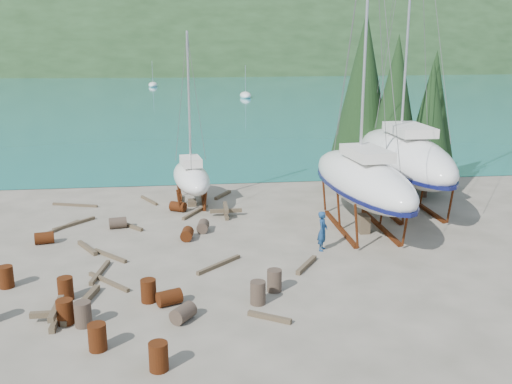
{
  "coord_description": "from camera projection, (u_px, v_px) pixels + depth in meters",
  "views": [
    {
      "loc": [
        -0.76,
        -23.17,
        9.36
      ],
      "look_at": [
        2.45,
        3.0,
        2.51
      ],
      "focal_mm": 40.0,
      "sensor_mm": 36.0,
      "label": 1
    }
  ],
  "objects": [
    {
      "name": "far_house_right",
      "position": [
        268.0,
        62.0,
        210.03
      ],
      "size": [
        6.6,
        5.6,
        5.6
      ],
      "color": "beige",
      "rests_on": "ground"
    },
    {
      "name": "timber_pile_aft",
      "position": [
        226.0,
        211.0,
        31.95
      ],
      "size": [
        1.8,
        1.8,
        0.6
      ],
      "color": "brown",
      "rests_on": "ground"
    },
    {
      "name": "large_sailboat_near",
      "position": [
        362.0,
        179.0,
        29.08
      ],
      "size": [
        4.1,
        10.82,
        16.67
      ],
      "rotation": [
        0.0,
        0.0,
        0.1
      ],
      "color": "white",
      "rests_on": "ground"
    },
    {
      "name": "timber_16",
      "position": [
        81.0,
        305.0,
        20.86
      ],
      "size": [
        0.93,
        3.06,
        0.23
      ],
      "primitive_type": "cube",
      "rotation": [
        0.0,
        0.0,
        2.91
      ],
      "color": "brown",
      "rests_on": "ground"
    },
    {
      "name": "cypress_mid_right",
      "position": [
        430.0,
        119.0,
        34.72
      ],
      "size": [
        3.06,
        3.06,
        8.5
      ],
      "color": "black",
      "rests_on": "ground"
    },
    {
      "name": "drum_8",
      "position": [
        6.0,
        277.0,
        22.52
      ],
      "size": [
        0.58,
        0.58,
        0.88
      ],
      "primitive_type": "cylinder",
      "color": "#622510",
      "rests_on": "ground"
    },
    {
      "name": "far_house_center",
      "position": [
        130.0,
        63.0,
        204.12
      ],
      "size": [
        6.6,
        5.6,
        5.6
      ],
      "color": "beige",
      "rests_on": "ground"
    },
    {
      "name": "bay_water",
      "position": [
        186.0,
        61.0,
        327.3
      ],
      "size": [
        700.0,
        700.0,
        0.0
      ],
      "primitive_type": "plane",
      "color": "#1B7087",
      "rests_on": "ground"
    },
    {
      "name": "far_hill",
      "position": [
        186.0,
        61.0,
        332.1
      ],
      "size": [
        800.0,
        360.0,
        110.0
      ],
      "primitive_type": "ellipsoid",
      "color": "#20361B",
      "rests_on": "ground"
    },
    {
      "name": "drum_17",
      "position": [
        274.0,
        280.0,
        22.18
      ],
      "size": [
        0.58,
        0.58,
        0.88
      ],
      "primitive_type": "cylinder",
      "color": "#2D2823",
      "rests_on": "ground"
    },
    {
      "name": "drum_5",
      "position": [
        258.0,
        293.0,
        21.1
      ],
      "size": [
        0.58,
        0.58,
        0.88
      ],
      "primitive_type": "cylinder",
      "color": "#2D2823",
      "rests_on": "ground"
    },
    {
      "name": "timber_1",
      "position": [
        306.0,
        265.0,
        24.66
      ],
      "size": [
        1.27,
        1.82,
        0.19
      ],
      "primitive_type": "cube",
      "rotation": [
        0.0,
        0.0,
        2.57
      ],
      "color": "brown",
      "rests_on": "ground"
    },
    {
      "name": "drum_10",
      "position": [
        65.0,
        312.0,
        19.58
      ],
      "size": [
        0.58,
        0.58,
        0.88
      ],
      "primitive_type": "cylinder",
      "color": "#622510",
      "rests_on": "ground"
    },
    {
      "name": "timber_pile_fore",
      "position": [
        57.0,
        314.0,
        19.75
      ],
      "size": [
        1.8,
        1.8,
        0.6
      ],
      "color": "brown",
      "rests_on": "ground"
    },
    {
      "name": "timber_15",
      "position": [
        59.0,
        229.0,
        29.55
      ],
      "size": [
        1.65,
        2.63,
        0.15
      ],
      "primitive_type": "cube",
      "rotation": [
        0.0,
        0.0,
        2.6
      ],
      "color": "brown",
      "rests_on": "ground"
    },
    {
      "name": "timber_3",
      "position": [
        109.0,
        282.0,
        22.96
      ],
      "size": [
        1.86,
        2.05,
        0.15
      ],
      "primitive_type": "cube",
      "rotation": [
        0.0,
        0.0,
        0.73
      ],
      "color": "brown",
      "rests_on": "ground"
    },
    {
      "name": "timber_10",
      "position": [
        195.0,
        212.0,
        32.45
      ],
      "size": [
        1.52,
        2.55,
        0.16
      ],
      "primitive_type": "cube",
      "rotation": [
        0.0,
        0.0,
        2.63
      ],
      "color": "brown",
      "rests_on": "ground"
    },
    {
      "name": "timber_8",
      "position": [
        87.0,
        248.0,
        26.73
      ],
      "size": [
        1.18,
        1.84,
        0.19
      ],
      "primitive_type": "cube",
      "rotation": [
        0.0,
        0.0,
        0.53
      ],
      "color": "brown",
      "rests_on": "ground"
    },
    {
      "name": "moored_boat_mid",
      "position": [
        245.0,
        96.0,
        102.64
      ],
      "size": [
        2.0,
        5.0,
        6.05
      ],
      "color": "white",
      "rests_on": "ground"
    },
    {
      "name": "timber_5",
      "position": [
        219.0,
        265.0,
        24.73
      ],
      "size": [
        2.01,
        1.93,
        0.16
      ],
      "primitive_type": "cube",
      "rotation": [
        0.0,
        0.0,
        2.33
      ],
      "color": "brown",
      "rests_on": "ground"
    },
    {
      "name": "large_sailboat_far",
      "position": [
        404.0,
        156.0,
        32.87
      ],
      "size": [
        3.5,
        11.99,
        18.95
      ],
      "rotation": [
        0.0,
        0.0,
        0.0
      ],
      "color": "white",
      "rests_on": "ground"
    },
    {
      "name": "timber_17",
      "position": [
        74.0,
        224.0,
        30.37
      ],
      "size": [
        1.89,
        2.09,
        0.16
      ],
      "primitive_type": "cube",
      "rotation": [
        0.0,
        0.0,
        2.41
      ],
      "color": "brown",
      "rests_on": "ground"
    },
    {
      "name": "drum_14",
      "position": [
        148.0,
        291.0,
        21.27
      ],
      "size": [
        0.58,
        0.58,
        0.88
      ],
      "primitive_type": "cylinder",
      "color": "#622510",
      "rests_on": "ground"
    },
    {
      "name": "drum_12",
      "position": [
        169.0,
        298.0,
        21.04
      ],
      "size": [
        1.04,
        0.88,
        0.58
      ],
      "primitive_type": "cylinder",
      "rotation": [
        1.57,
        0.0,
        1.98
      ],
      "color": "#622510",
      "rests_on": "ground"
    },
    {
      "name": "timber_7",
      "position": [
        269.0,
        317.0,
        19.96
      ],
      "size": [
        1.48,
        1.01,
        0.17
      ],
      "primitive_type": "cube",
      "rotation": [
        0.0,
        0.0,
        1.01
      ],
      "color": "brown",
      "rests_on": "ground"
    },
    {
      "name": "drum_11",
      "position": [
        203.0,
        226.0,
        29.27
      ],
      "size": [
        0.7,
        0.95,
        0.58
      ],
      "primitive_type": "cylinder",
      "rotation": [
        1.57,
        0.0,
        3.0
      ],
      "color": "#2D2823",
      "rests_on": "ground"
    },
    {
      "name": "drum_13",
      "position": [
        66.0,
        289.0,
        21.45
      ],
      "size": [
        0.58,
        0.58,
        0.88
      ],
      "primitive_type": "cylinder",
      "color": "#622510",
      "rests_on": "ground"
    },
    {
      "name": "cypress_near_right",
      "position": [
        395.0,
        102.0,
        36.25
      ],
      "size": [
        3.6,
        3.6,
        10.0
      ],
      "color": "black",
      "rests_on": "ground"
    },
    {
      "name": "timber_12",
      "position": [
        100.0,
        272.0,
        23.89
      ],
      "size": [
        0.56,
        2.42,
        0.17
      ],
      "primitive_type": "cube",
      "rotation": [
        0.0,
        0.0,
        2.98
      ],
      "color": "brown",
      "rests_on": "ground"
    },
    {
      "name": "drum_7",
      "position": [
        159.0,
        356.0,
        16.79
      ],
      "size": [
        0.58,
        0.58,
        0.88
      ],
      "primitive_type": "cylinder",
      "color": "#622510",
      "rests_on": "ground"
    },
    {
      "name": "timber_9",
      "position": [
        149.0,
        200.0,
        34.94
      ],
      "size": [
        1.15,
        2.0,
        0.15
      ],
      "primitive_type": "cube",
      "rotation": [
        0.0,
        0.0,
        0.48
      ],
      "color": "brown",
      "rests_on": "ground"
    },
    {
      "name": "cypress_back_left",
      "position": [
        364.0,
        86.0,
        37.77
      ],
      "size": [
        4.14,
        4.14,
        11.5
      ],
      "color": "black",
      "rests_on": "ground"
    },
    {
      "name": "drum_6",
      "position": [
        187.0,
        234.0,
        28.08
      ],
      "size": [
        0.69,
        0.95,
        0.58
      ],
      "primitive_type": "cylinder",
      "rotation": [
        1.57,
        0.0,
        -0.13
      ],
      "color": "#622510",
      "rests_on": "ground"
    },
    {
      "name": "timber_6",
      "position": [
        223.0,
        195.0,
        36.11
      ],
      "size": [
        1.17,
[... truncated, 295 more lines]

